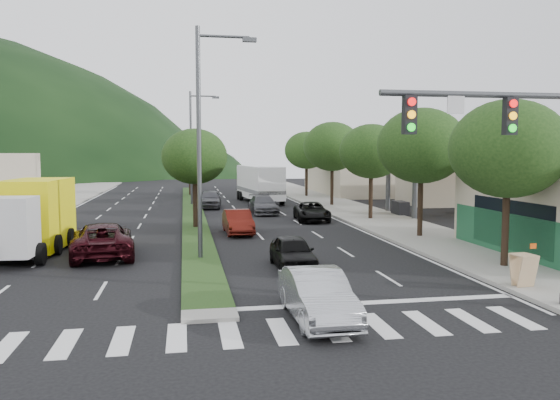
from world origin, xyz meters
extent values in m
plane|color=black|center=(0.00, 0.00, 0.00)|extent=(160.00, 160.00, 0.00)
cube|color=gray|center=(12.50, 25.00, 0.07)|extent=(5.00, 90.00, 0.15)
cube|color=gray|center=(-13.00, 25.00, 0.07)|extent=(6.00, 90.00, 0.15)
cube|color=#1E3E16|center=(0.00, 28.00, 0.06)|extent=(1.60, 56.00, 0.12)
cube|color=silver|center=(0.00, -2.00, 0.01)|extent=(19.00, 2.20, 0.01)
cylinder|color=#47494C|center=(7.60, -1.50, 6.30)|extent=(6.00, 0.18, 0.18)
cube|color=black|center=(8.40, -1.65, 5.70)|extent=(0.35, 0.25, 1.05)
cube|color=black|center=(5.40, -1.65, 5.70)|extent=(0.35, 0.25, 1.05)
cube|color=silver|center=(19.00, 22.00, 5.00)|extent=(12.00, 8.00, 0.50)
cube|color=orange|center=(19.00, 22.00, 4.65)|extent=(12.20, 8.20, 0.50)
cylinder|color=#47494C|center=(15.00, 19.50, 2.30)|extent=(0.36, 0.36, 4.60)
cylinder|color=#47494C|center=(23.00, 19.50, 2.30)|extent=(0.36, 0.36, 4.60)
cylinder|color=#47494C|center=(15.00, 24.50, 2.30)|extent=(0.36, 0.36, 4.60)
cylinder|color=#47494C|center=(23.00, 24.50, 2.30)|extent=(0.36, 0.36, 4.60)
cube|color=black|center=(15.00, 22.00, 0.55)|extent=(0.80, 1.60, 1.10)
cube|color=black|center=(23.00, 22.00, 0.55)|extent=(0.80, 1.60, 1.10)
cube|color=#BFB398|center=(19.50, 44.00, 2.60)|extent=(10.00, 16.00, 5.20)
cylinder|color=black|center=(12.00, 4.00, 1.97)|extent=(0.28, 0.28, 3.64)
ellipsoid|color=#183210|center=(12.00, 4.00, 4.83)|extent=(4.60, 4.60, 3.91)
cylinder|color=black|center=(12.00, 12.00, 2.05)|extent=(0.28, 0.28, 3.81)
ellipsoid|color=#183210|center=(12.00, 12.00, 5.05)|extent=(4.80, 4.80, 4.08)
cylinder|color=black|center=(12.00, 20.00, 1.94)|extent=(0.28, 0.28, 3.58)
ellipsoid|color=#183210|center=(12.00, 20.00, 4.76)|extent=(4.40, 4.40, 3.74)
cylinder|color=black|center=(12.00, 30.00, 2.11)|extent=(0.28, 0.28, 3.92)
ellipsoid|color=#183210|center=(12.00, 30.00, 5.19)|extent=(5.00, 5.00, 4.25)
cylinder|color=black|center=(12.00, 40.00, 2.00)|extent=(0.28, 0.28, 3.70)
ellipsoid|color=#183210|center=(12.00, 40.00, 4.90)|extent=(4.60, 4.60, 3.91)
cylinder|color=black|center=(0.00, 18.00, 1.80)|extent=(0.28, 0.28, 3.36)
ellipsoid|color=#183210|center=(0.00, 18.00, 4.44)|extent=(4.00, 4.00, 3.40)
cylinder|color=black|center=(0.00, 44.00, 2.02)|extent=(0.28, 0.28, 3.81)
ellipsoid|color=#183210|center=(0.00, 44.00, 5.02)|extent=(4.80, 4.80, 4.08)
cylinder|color=#47494C|center=(0.00, 8.00, 5.00)|extent=(0.20, 0.20, 10.00)
cylinder|color=#47494C|center=(1.10, 8.00, 9.60)|extent=(2.20, 0.12, 0.12)
cube|color=#47494C|center=(2.20, 8.00, 9.50)|extent=(0.60, 0.25, 0.18)
cylinder|color=#47494C|center=(0.00, 33.00, 5.00)|extent=(0.20, 0.20, 10.00)
cylinder|color=#47494C|center=(1.10, 33.00, 9.60)|extent=(2.20, 0.12, 0.12)
cube|color=#47494C|center=(2.20, 33.00, 9.50)|extent=(0.60, 0.25, 0.18)
imported|color=#A7A9AE|center=(2.96, -1.22, 0.70)|extent=(1.55, 4.27, 1.40)
imported|color=black|center=(-4.30, 9.46, 0.78)|extent=(3.29, 5.88, 1.55)
imported|color=black|center=(3.64, 5.65, 0.65)|extent=(1.56, 3.84, 1.31)
imported|color=#434448|center=(5.29, 25.42, 0.69)|extent=(1.95, 4.75, 1.38)
imported|color=#56150E|center=(2.37, 15.42, 0.69)|extent=(1.57, 4.21, 1.37)
imported|color=black|center=(7.94, 20.42, 0.64)|extent=(2.56, 4.82, 1.29)
imported|color=#4B4B50|center=(1.50, 30.42, 0.76)|extent=(2.18, 4.60, 1.52)
cube|color=silver|center=(-7.82, 7.67, 1.68)|extent=(2.41, 1.84, 2.42)
cube|color=yellow|center=(-7.55, 11.55, 1.79)|extent=(2.72, 4.57, 3.26)
cube|color=black|center=(-7.61, 10.71, 0.47)|extent=(2.53, 6.23, 0.32)
cylinder|color=black|center=(-6.59, 8.02, 0.47)|extent=(0.38, 0.97, 0.95)
cylinder|color=black|center=(-6.43, 10.31, 0.47)|extent=(0.38, 0.97, 0.95)
cylinder|color=black|center=(-8.84, 10.48, 0.47)|extent=(0.38, 0.97, 0.95)
cylinder|color=black|center=(-6.28, 12.38, 0.47)|extent=(0.38, 0.97, 0.95)
cylinder|color=black|center=(-8.69, 12.55, 0.47)|extent=(0.38, 0.97, 0.95)
cube|color=white|center=(6.34, 34.86, 1.93)|extent=(3.42, 9.11, 2.97)
cube|color=slate|center=(6.34, 34.86, 1.19)|extent=(3.48, 9.12, 0.35)
cylinder|color=black|center=(4.72, 38.27, 0.44)|extent=(0.44, 0.92, 0.89)
cylinder|color=black|center=(7.18, 38.54, 0.44)|extent=(0.44, 0.92, 0.89)
cylinder|color=black|center=(4.84, 37.21, 0.44)|extent=(0.44, 0.92, 0.89)
cylinder|color=black|center=(7.30, 37.47, 0.44)|extent=(0.44, 0.92, 0.89)
cylinder|color=black|center=(5.46, 31.54, 0.44)|extent=(0.44, 0.92, 0.89)
cylinder|color=black|center=(7.91, 31.81, 0.44)|extent=(0.44, 0.92, 0.89)
cube|color=tan|center=(10.66, 0.49, 0.70)|extent=(0.69, 0.34, 1.09)
cube|color=tan|center=(10.61, 0.98, 0.70)|extent=(0.69, 0.34, 1.09)
cube|color=tan|center=(10.63, 0.74, 1.22)|extent=(0.71, 0.59, 0.04)
cube|color=#CF480B|center=(10.79, 0.48, 1.57)|extent=(0.24, 0.05, 0.18)
camera|label=1|loc=(-0.66, -15.75, 4.69)|focal=35.00mm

